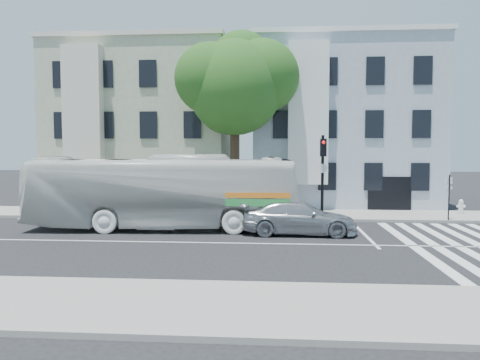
# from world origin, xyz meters

# --- Properties ---
(ground) EXTENTS (120.00, 120.00, 0.00)m
(ground) POSITION_xyz_m (0.00, 0.00, 0.00)
(ground) COLOR black
(ground) RESTS_ON ground
(sidewalk_far) EXTENTS (80.00, 4.00, 0.15)m
(sidewalk_far) POSITION_xyz_m (0.00, 8.00, 0.07)
(sidewalk_far) COLOR gray
(sidewalk_far) RESTS_ON ground
(sidewalk_near) EXTENTS (80.00, 4.00, 0.15)m
(sidewalk_near) POSITION_xyz_m (0.00, -8.00, 0.07)
(sidewalk_near) COLOR gray
(sidewalk_near) RESTS_ON ground
(building_left) EXTENTS (12.00, 10.00, 11.00)m
(building_left) POSITION_xyz_m (-7.00, 15.00, 5.50)
(building_left) COLOR #9EA78C
(building_left) RESTS_ON ground
(building_right) EXTENTS (12.00, 10.00, 11.00)m
(building_right) POSITION_xyz_m (7.00, 15.00, 5.50)
(building_right) COLOR #98A3B5
(building_right) RESTS_ON ground
(street_tree) EXTENTS (7.30, 5.90, 11.10)m
(street_tree) POSITION_xyz_m (0.06, 8.74, 7.83)
(street_tree) COLOR #2D2116
(street_tree) RESTS_ON ground
(bus) EXTENTS (3.72, 13.24, 3.65)m
(bus) POSITION_xyz_m (-3.00, 3.20, 1.82)
(bus) COLOR silver
(bus) RESTS_ON ground
(sedan) EXTENTS (2.21, 5.30, 1.53)m
(sedan) POSITION_xyz_m (3.48, 2.26, 0.76)
(sedan) COLOR #ACAEB4
(sedan) RESTS_ON ground
(hedge) EXTENTS (8.51, 2.44, 0.70)m
(hedge) POSITION_xyz_m (-2.35, 6.30, 0.50)
(hedge) COLOR #27571C
(hedge) RESTS_ON sidewalk_far
(traffic_signal) EXTENTS (0.49, 0.55, 4.64)m
(traffic_signal) POSITION_xyz_m (4.93, 6.02, 3.00)
(traffic_signal) COLOR black
(traffic_signal) RESTS_ON ground
(fire_hydrant) EXTENTS (0.46, 0.27, 0.84)m
(fire_hydrant) POSITION_xyz_m (13.16, 8.61, 0.58)
(fire_hydrant) COLOR silver
(fire_hydrant) RESTS_ON sidewalk_far
(far_sign_pole) EXTENTS (0.42, 0.22, 2.41)m
(far_sign_pole) POSITION_xyz_m (11.57, 6.19, 1.68)
(far_sign_pole) COLOR black
(far_sign_pole) RESTS_ON sidewalk_far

